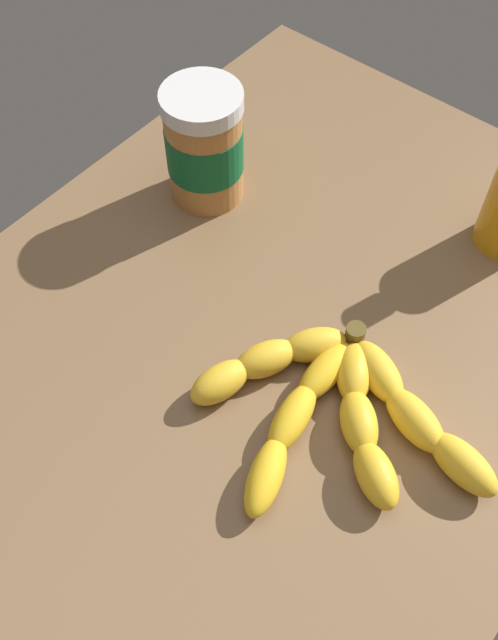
# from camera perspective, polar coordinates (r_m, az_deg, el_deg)

# --- Properties ---
(ground_plane) EXTENTS (0.88, 0.64, 0.03)m
(ground_plane) POSITION_cam_1_polar(r_m,az_deg,el_deg) (0.74, 1.21, -2.14)
(ground_plane) COLOR brown
(banana_bunch) EXTENTS (0.22, 0.29, 0.03)m
(banana_bunch) POSITION_cam_1_polar(r_m,az_deg,el_deg) (0.67, 7.21, -6.78)
(banana_bunch) COLOR gold
(banana_bunch) RESTS_ON ground_plane
(peanut_butter_jar) EXTENTS (0.09, 0.09, 0.14)m
(peanut_butter_jar) POSITION_cam_1_polar(r_m,az_deg,el_deg) (0.81, -3.62, 13.83)
(peanut_butter_jar) COLOR #B27238
(peanut_butter_jar) RESTS_ON ground_plane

